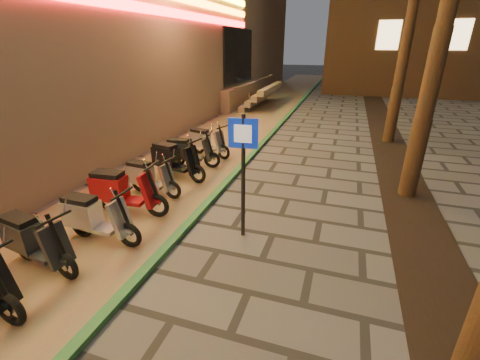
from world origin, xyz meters
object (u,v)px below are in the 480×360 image
(scooter_5, at_px, (32,240))
(scooter_7, at_px, (121,191))
(scooter_8, at_px, (148,177))
(scooter_9, at_px, (173,159))
(pedestrian_sign, at_px, (243,161))
(scooter_6, at_px, (93,217))
(scooter_11, at_px, (205,141))
(scooter_10, at_px, (187,151))

(scooter_5, distance_m, scooter_7, 2.02)
(scooter_8, relative_size, scooter_9, 0.86)
(scooter_5, relative_size, scooter_8, 1.09)
(pedestrian_sign, xyz_separation_m, scooter_6, (-2.62, -1.03, -1.05))
(scooter_5, height_order, scooter_8, scooter_5)
(scooter_5, relative_size, scooter_9, 0.94)
(scooter_7, xyz_separation_m, scooter_11, (0.12, 4.27, -0.05))
(scooter_5, distance_m, scooter_9, 4.21)
(scooter_7, bearing_deg, scooter_11, 83.57)
(scooter_9, bearing_deg, scooter_6, -75.47)
(pedestrian_sign, xyz_separation_m, scooter_7, (-2.80, 0.04, -1.01))
(pedestrian_sign, height_order, scooter_7, pedestrian_sign)
(scooter_8, xyz_separation_m, scooter_9, (0.06, 1.16, 0.07))
(scooter_7, height_order, scooter_11, scooter_7)
(scooter_10, distance_m, scooter_11, 1.22)
(scooter_9, bearing_deg, scooter_8, -80.68)
(scooter_5, height_order, scooter_6, scooter_5)
(scooter_5, height_order, scooter_9, scooter_9)
(scooter_7, xyz_separation_m, scooter_8, (0.00, 1.03, -0.08))
(pedestrian_sign, bearing_deg, scooter_6, -164.10)
(scooter_6, bearing_deg, scooter_7, 100.32)
(pedestrian_sign, bearing_deg, scooter_11, 116.36)
(scooter_7, bearing_deg, scooter_10, 84.29)
(scooter_8, relative_size, scooter_11, 0.96)
(pedestrian_sign, relative_size, scooter_8, 1.59)
(scooter_6, relative_size, scooter_10, 1.00)
(scooter_9, height_order, scooter_11, scooter_9)
(scooter_7, relative_size, scooter_9, 1.02)
(scooter_8, height_order, scooter_9, scooter_9)
(pedestrian_sign, height_order, scooter_9, pedestrian_sign)
(scooter_9, distance_m, scooter_11, 2.08)
(scooter_9, bearing_deg, scooter_11, 100.91)
(scooter_5, xyz_separation_m, scooter_8, (0.21, 3.04, -0.04))
(scooter_7, bearing_deg, scooter_6, -84.96)
(scooter_5, xyz_separation_m, scooter_7, (0.21, 2.01, 0.04))
(pedestrian_sign, distance_m, scooter_9, 3.68)
(scooter_7, xyz_separation_m, scooter_10, (0.05, 3.05, -0.05))
(scooter_7, bearing_deg, scooter_8, 85.03)
(scooter_8, bearing_deg, scooter_7, -84.50)
(scooter_7, distance_m, scooter_10, 3.05)
(scooter_6, bearing_deg, scooter_5, -112.53)
(pedestrian_sign, distance_m, scooter_10, 4.28)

